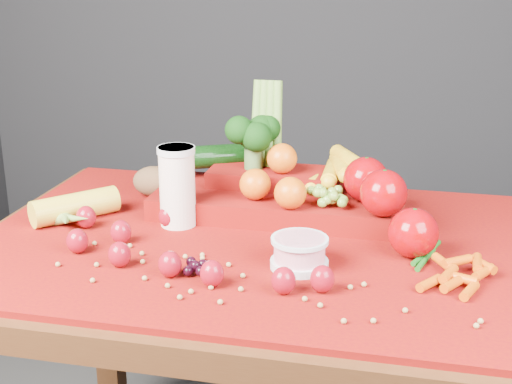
% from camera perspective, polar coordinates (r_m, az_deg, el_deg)
% --- Properties ---
extents(table, '(1.10, 0.80, 0.75)m').
position_cam_1_polar(table, '(1.43, -0.18, -7.70)').
color(table, '#371B0C').
rests_on(table, ground).
extents(red_cloth, '(1.05, 0.75, 0.01)m').
position_cam_1_polar(red_cloth, '(1.38, -0.18, -3.95)').
color(red_cloth, '#781004').
rests_on(red_cloth, table).
extents(milk_glass, '(0.08, 0.08, 0.16)m').
position_cam_1_polar(milk_glass, '(1.43, -6.32, 0.68)').
color(milk_glass, silver).
rests_on(milk_glass, red_cloth).
extents(yogurt_bowl, '(0.10, 0.10, 0.06)m').
position_cam_1_polar(yogurt_bowl, '(1.25, 3.50, -4.79)').
color(yogurt_bowl, silver).
rests_on(yogurt_bowl, red_cloth).
extents(strawberry_scatter, '(0.54, 0.28, 0.05)m').
position_cam_1_polar(strawberry_scatter, '(1.28, -7.02, -4.43)').
color(strawberry_scatter, maroon).
rests_on(strawberry_scatter, red_cloth).
extents(dark_grape_cluster, '(0.06, 0.05, 0.03)m').
position_cam_1_polar(dark_grape_cluster, '(1.22, -4.49, -6.22)').
color(dark_grape_cluster, black).
rests_on(dark_grape_cluster, red_cloth).
extents(soybean_scatter, '(0.84, 0.24, 0.01)m').
position_cam_1_polar(soybean_scatter, '(1.20, -2.34, -7.04)').
color(soybean_scatter, '#A68447').
rests_on(soybean_scatter, red_cloth).
extents(corn_ear, '(0.25, 0.26, 0.06)m').
position_cam_1_polar(corn_ear, '(1.49, -14.77, -1.78)').
color(corn_ear, yellow).
rests_on(corn_ear, red_cloth).
extents(potato, '(0.10, 0.07, 0.07)m').
position_cam_1_polar(potato, '(1.62, -8.08, 0.83)').
color(potato, brown).
rests_on(potato, red_cloth).
extents(baby_carrot_pile, '(0.17, 0.17, 0.03)m').
position_cam_1_polar(baby_carrot_pile, '(1.24, 15.85, -6.33)').
color(baby_carrot_pile, '#C04706').
rests_on(baby_carrot_pile, red_cloth).
extents(green_bean_pile, '(0.14, 0.12, 0.01)m').
position_cam_1_polar(green_bean_pile, '(1.34, 13.16, -4.72)').
color(green_bean_pile, '#145814').
rests_on(green_bean_pile, red_cloth).
extents(produce_mound, '(0.60, 0.38, 0.27)m').
position_cam_1_polar(produce_mound, '(1.49, 3.22, 0.35)').
color(produce_mound, '#781004').
rests_on(produce_mound, red_cloth).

